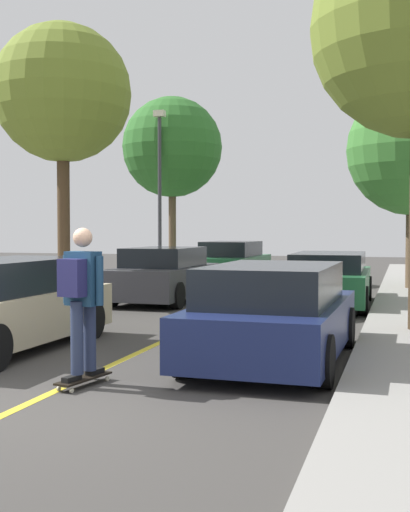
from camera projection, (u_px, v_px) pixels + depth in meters
ground at (28, 404)px, 7.05m from camera, size 80.00×80.00×0.00m
center_line at (160, 342)px, 10.87m from camera, size 0.12×39.20×0.01m
parked_car_left_nearest at (4, 305)px, 10.22m from camera, size 1.87×4.21×1.40m
parked_car_left_near at (164, 275)px, 17.01m from camera, size 1.91×4.19×1.40m
parked_car_left_far at (231, 262)px, 23.62m from camera, size 2.08×4.72×1.44m
parked_car_right_nearest at (274, 314)px, 9.27m from camera, size 1.99×4.22×1.38m
parked_car_right_near at (329, 279)px, 16.02m from camera, size 2.03×4.58×1.30m
street_tree_left_nearest at (63, 94)px, 15.82m from camera, size 3.32×3.32×6.67m
street_tree_left_near at (172, 148)px, 23.30m from camera, size 3.54×3.54×6.41m
streetlamp at (160, 184)px, 21.53m from camera, size 0.36×0.24×5.61m
skateboard at (84, 379)px, 7.86m from camera, size 0.38×0.87×0.10m
skateboarder at (81, 293)px, 7.78m from camera, size 0.59×0.71×1.79m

